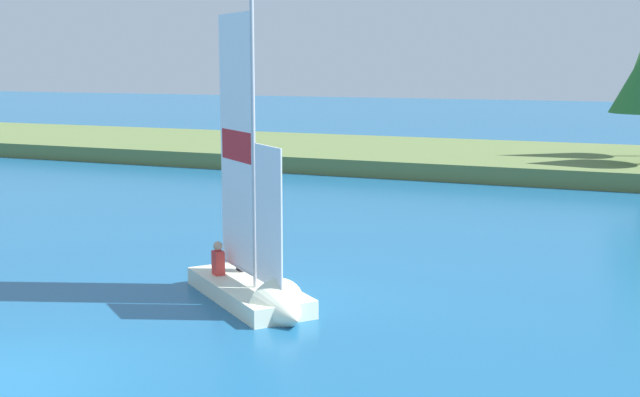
% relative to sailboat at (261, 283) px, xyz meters
% --- Properties ---
extents(shore_bank, '(80.00, 11.61, 0.73)m').
position_rel_sailboat_xyz_m(shore_bank, '(-2.01, 24.27, -0.16)').
color(shore_bank, '#5B703D').
rests_on(shore_bank, ground).
extents(sailboat, '(3.98, 3.57, 6.67)m').
position_rel_sailboat_xyz_m(sailboat, '(0.00, 0.00, 0.00)').
color(sailboat, silver).
rests_on(sailboat, ground).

